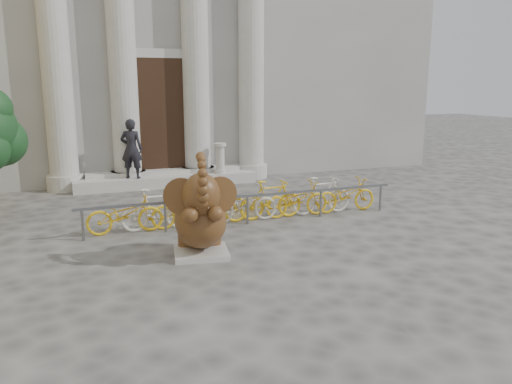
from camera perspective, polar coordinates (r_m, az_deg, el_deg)
name	(u,v)px	position (r m, az deg, el deg)	size (l,w,h in m)	color
ground	(271,290)	(8.45, 1.70, -11.09)	(80.00, 80.00, 0.00)	#474442
classical_building	(137,19)	(22.47, -13.47, 18.62)	(22.00, 10.70, 12.00)	gray
entrance_steps	(167,180)	(17.14, -10.19, 1.37)	(6.00, 1.20, 0.36)	#A8A59E
elephant_statue	(201,218)	(9.84, -6.35, -3.03)	(1.40, 1.64, 2.12)	#A8A59E
bike_rack	(244,202)	(12.32, -1.38, -1.13)	(8.00, 0.53, 1.00)	slate
pedestrian	(131,149)	(16.55, -14.05, 4.81)	(0.70, 0.46, 1.92)	black
balustrade_post	(220,159)	(17.15, -4.12, 3.75)	(0.42, 0.42, 1.03)	#A8A59E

